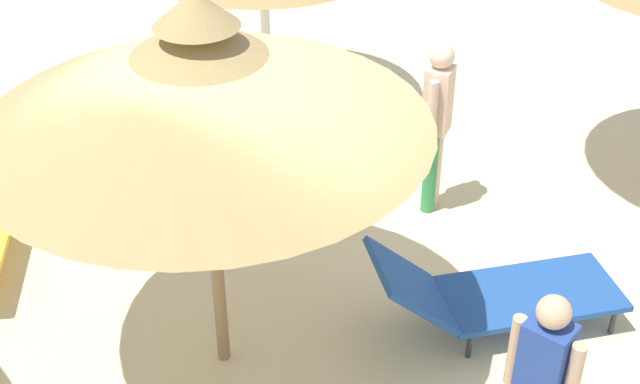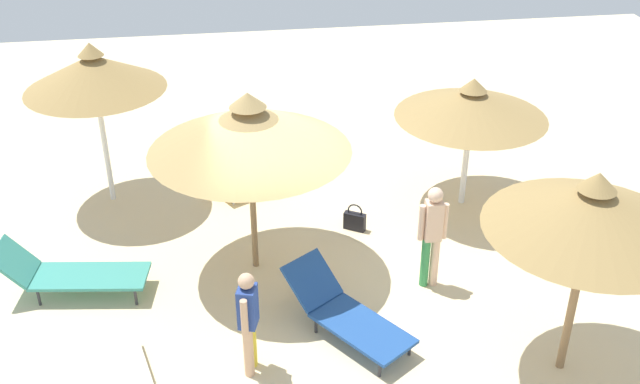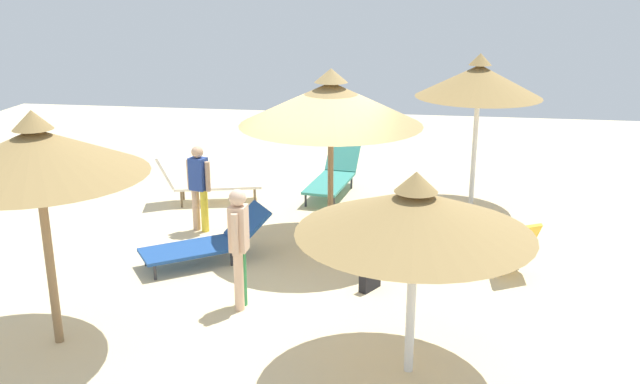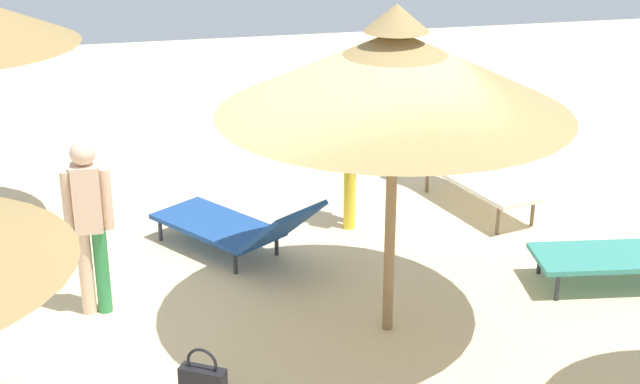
{
  "view_description": "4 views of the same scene",
  "coord_description": "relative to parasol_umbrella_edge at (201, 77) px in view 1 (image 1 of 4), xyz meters",
  "views": [
    {
      "loc": [
        -2.26,
        4.86,
        4.75
      ],
      "look_at": [
        -0.16,
        -0.24,
        1.05
      ],
      "focal_mm": 49.15,
      "sensor_mm": 36.0,
      "label": 1
    },
    {
      "loc": [
        -9.46,
        1.09,
        6.88
      ],
      "look_at": [
        0.21,
        -0.35,
        1.27
      ],
      "focal_mm": 42.3,
      "sensor_mm": 36.0,
      "label": 2
    },
    {
      "loc": [
        1.71,
        -10.19,
        4.33
      ],
      "look_at": [
        0.19,
        -0.05,
        1.11
      ],
      "focal_mm": 39.28,
      "sensor_mm": 36.0,
      "label": 3
    },
    {
      "loc": [
        7.34,
        -1.51,
        4.25
      ],
      "look_at": [
        -0.1,
        0.12,
        1.22
      ],
      "focal_mm": 52.81,
      "sensor_mm": 36.0,
      "label": 4
    }
  ],
  "objects": [
    {
      "name": "parasol_umbrella_edge",
      "position": [
        0.0,
        0.0,
        0.0
      ],
      "size": [
        2.94,
        2.94,
        2.91
      ],
      "color": "olive",
      "rests_on": "ground"
    },
    {
      "name": "handbag",
      "position": [
        0.8,
        -1.73,
        -2.18
      ],
      "size": [
        0.3,
        0.38,
        0.49
      ],
      "color": "black",
      "rests_on": "ground"
    },
    {
      "name": "ground",
      "position": [
        -0.26,
        -0.66,
        -2.4
      ],
      "size": [
        24.0,
        24.0,
        0.1
      ],
      "primitive_type": "cube",
      "color": "beige"
    },
    {
      "name": "person_standing_edge",
      "position": [
        -0.87,
        -2.54,
        -1.41
      ],
      "size": [
        0.23,
        0.43,
        1.67
      ],
      "color": "beige",
      "rests_on": "ground"
    },
    {
      "name": "lounge_chair_back",
      "position": [
        -1.76,
        -1.1,
        -2.0
      ],
      "size": [
        2.02,
        1.71,
        0.79
      ],
      "color": "#1E478C",
      "rests_on": "ground"
    },
    {
      "name": "person_standing_near_left",
      "position": [
        -2.32,
        0.23,
        -1.5
      ],
      "size": [
        0.45,
        0.29,
        1.52
      ],
      "color": "yellow",
      "rests_on": "ground"
    }
  ]
}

